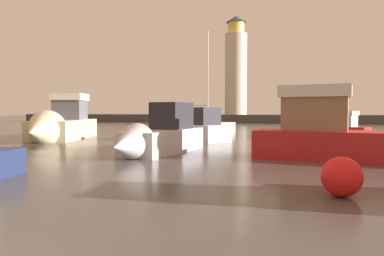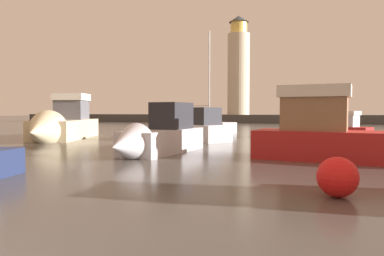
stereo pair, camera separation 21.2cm
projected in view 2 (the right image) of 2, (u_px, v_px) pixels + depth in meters
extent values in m
plane|color=#4C4742|center=(245.00, 134.00, 32.23)|extent=(220.00, 220.00, 0.00)
cube|color=#423F3D|center=(267.00, 119.00, 60.97)|extent=(93.53, 5.12, 1.42)
cylinder|color=beige|center=(239.00, 74.00, 61.96)|extent=(3.82, 3.82, 14.07)
cylinder|color=#F2CC59|center=(239.00, 28.00, 61.57)|extent=(2.87, 2.87, 1.97)
cone|color=#33383D|center=(239.00, 19.00, 61.49)|extent=(3.44, 3.44, 1.13)
cube|color=silver|center=(192.00, 132.00, 25.92)|extent=(6.30, 5.54, 1.14)
cone|color=silver|center=(165.00, 129.00, 28.87)|extent=(2.78, 2.81, 2.06)
cube|color=#232328|center=(202.00, 116.00, 24.97)|extent=(2.91, 2.75, 1.20)
cube|color=#B21E1E|center=(344.00, 146.00, 14.96)|extent=(7.70, 3.51, 1.25)
cube|color=#8C6647|center=(314.00, 114.00, 15.41)|extent=(2.90, 2.18, 1.44)
cube|color=silver|center=(315.00, 91.00, 15.36)|extent=(3.19, 2.40, 0.51)
cube|color=silver|center=(164.00, 141.00, 18.08)|extent=(2.81, 5.93, 1.16)
cone|color=silver|center=(125.00, 146.00, 15.05)|extent=(2.13, 2.03, 1.88)
cube|color=#232328|center=(172.00, 116.00, 18.82)|extent=(1.85, 2.44, 1.39)
cube|color=#B21E1E|center=(338.00, 132.00, 27.85)|extent=(4.85, 3.85, 0.89)
cone|color=#B21E1E|center=(306.00, 130.00, 29.93)|extent=(1.89, 1.92, 1.42)
cube|color=silver|center=(345.00, 121.00, 27.43)|extent=(2.17, 1.98, 0.89)
cube|color=silver|center=(345.00, 113.00, 27.40)|extent=(2.39, 2.18, 0.31)
cube|color=beige|center=(66.00, 129.00, 27.12)|extent=(4.65, 7.90, 1.42)
cone|color=beige|center=(40.00, 132.00, 22.70)|extent=(3.33, 3.20, 2.76)
cube|color=#595960|center=(72.00, 110.00, 28.36)|extent=(2.64, 2.65, 1.52)
cube|color=silver|center=(71.00, 97.00, 28.31)|extent=(2.90, 2.91, 0.53)
cube|color=silver|center=(204.00, 127.00, 35.85)|extent=(7.00, 5.67, 1.01)
cylinder|color=#B7B7BC|center=(209.00, 77.00, 35.04)|extent=(0.12, 0.12, 8.96)
cylinder|color=#B7B7BC|center=(196.00, 106.00, 36.72)|extent=(3.32, 2.35, 0.09)
sphere|color=red|center=(338.00, 177.00, 8.66)|extent=(0.99, 0.99, 0.99)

